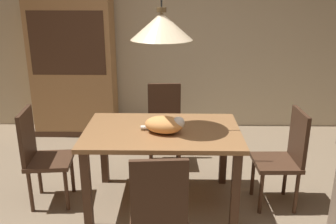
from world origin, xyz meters
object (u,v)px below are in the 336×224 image
dining_table (162,140)px  chair_right_side (285,155)px  pendant_lamp (162,26)px  cat_sleeping (165,125)px  chair_near_front (159,208)px  chair_left_side (40,153)px  chair_far_back (164,121)px  hutch_bookcase (74,71)px

dining_table → chair_right_side: 1.14m
chair_right_side → pendant_lamp: size_ratio=0.72×
chair_right_side → cat_sleeping: 1.15m
chair_near_front → chair_left_side: same height
dining_table → cat_sleeping: size_ratio=3.50×
chair_far_back → chair_left_side: size_ratio=1.00×
pendant_lamp → chair_far_back: bearing=90.2°
chair_right_side → chair_near_front: bearing=-141.9°
chair_far_back → pendant_lamp: pendant_lamp is taller
chair_near_front → chair_right_side: 1.43m
cat_sleeping → pendant_lamp: pendant_lamp is taller
chair_far_back → chair_near_front: same height
dining_table → hutch_bookcase: (-1.27, 1.82, 0.24)m
chair_left_side → pendant_lamp: (1.13, 0.01, 1.15)m
chair_left_side → cat_sleeping: bearing=-3.4°
cat_sleeping → chair_left_side: bearing=176.6°
chair_left_side → hutch_bookcase: size_ratio=0.50×
chair_far_back → hutch_bookcase: 1.62m
chair_far_back → hutch_bookcase: bearing=143.3°
dining_table → chair_far_back: (-0.00, 0.88, -0.14)m
chair_near_front → chair_left_side: (-1.13, 0.87, 0.00)m
pendant_lamp → hutch_bookcase: (-1.27, 1.82, -0.77)m
dining_table → chair_far_back: size_ratio=1.51×
chair_near_front → chair_right_side: bearing=38.1°
chair_near_front → cat_sleeping: bearing=88.4°
dining_table → cat_sleeping: bearing=-69.7°
dining_table → pendant_lamp: pendant_lamp is taller
dining_table → chair_left_side: size_ratio=1.51×
dining_table → chair_far_back: chair_far_back is taller
chair_far_back → chair_near_front: 1.76m
chair_near_front → chair_left_side: 1.43m
pendant_lamp → chair_near_front: bearing=-89.6°
dining_table → chair_left_side: (-1.13, -0.01, -0.14)m
dining_table → pendant_lamp: 1.01m
chair_left_side → hutch_bookcase: (-0.14, 1.83, 0.38)m
chair_far_back → chair_right_side: 1.43m
dining_table → hutch_bookcase: size_ratio=0.76×
cat_sleeping → pendant_lamp: 0.84m
hutch_bookcase → chair_near_front: bearing=-64.7°
chair_left_side → chair_right_side: 2.26m
chair_left_side → chair_right_side: bearing=0.3°
chair_far_back → cat_sleeping: 1.01m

